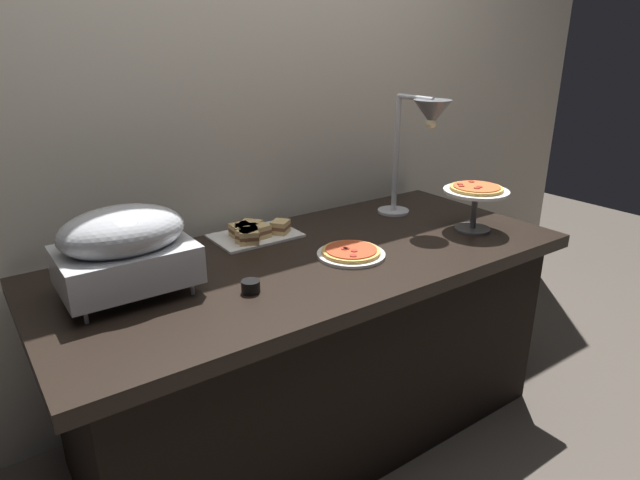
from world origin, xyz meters
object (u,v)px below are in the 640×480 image
at_px(pizza_plate_center, 476,195).
at_px(sandwich_platter, 254,233).
at_px(chafing_dish, 124,247).
at_px(sauce_cup_near, 251,286).
at_px(heat_lamp, 424,126).
at_px(pizza_plate_front, 351,253).

xyz_separation_m(pizza_plate_center, sandwich_platter, (-0.78, 0.42, -0.12)).
height_order(chafing_dish, sauce_cup_near, chafing_dish).
bearing_deg(sauce_cup_near, pizza_plate_center, -0.41).
xyz_separation_m(heat_lamp, sandwich_platter, (-0.68, 0.21, -0.38)).
bearing_deg(pizza_plate_center, pizza_plate_front, 174.21).
bearing_deg(sandwich_platter, pizza_plate_center, -28.08).
relative_size(heat_lamp, pizza_plate_center, 2.00).
xyz_separation_m(pizza_plate_front, pizza_plate_center, (0.58, -0.06, 0.13)).
bearing_deg(sandwich_platter, pizza_plate_front, -61.11).
xyz_separation_m(pizza_plate_center, sauce_cup_near, (-1.02, 0.01, -0.13)).
distance_m(heat_lamp, pizza_plate_center, 0.34).
bearing_deg(heat_lamp, pizza_plate_center, -63.06).
distance_m(chafing_dish, pizza_plate_center, 1.34).
distance_m(heat_lamp, sauce_cup_near, 1.01).
distance_m(heat_lamp, pizza_plate_front, 0.64).
xyz_separation_m(chafing_dish, sauce_cup_near, (0.31, -0.20, -0.13)).
bearing_deg(pizza_plate_front, sandwich_platter, 118.89).
distance_m(pizza_plate_front, sauce_cup_near, 0.44).
xyz_separation_m(heat_lamp, pizza_plate_center, (0.10, -0.20, -0.26)).
bearing_deg(pizza_plate_front, sauce_cup_near, -173.17).
relative_size(pizza_plate_center, sandwich_platter, 0.79).
xyz_separation_m(heat_lamp, sauce_cup_near, (-0.92, -0.20, -0.38)).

